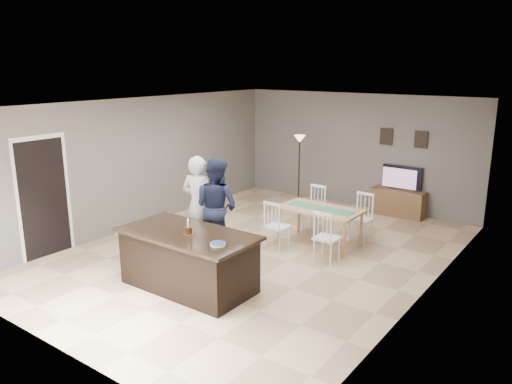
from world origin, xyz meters
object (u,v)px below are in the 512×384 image
Objects in this scene: tv_console at (398,203)px; woman at (198,204)px; floor_lamp at (299,152)px; plate_stack at (218,244)px; man at (216,207)px; birthday_cake at (188,231)px; dining_table at (320,215)px; kitchen_island at (188,260)px; television at (400,178)px.

tv_console is 4.84m from woman.
plate_stack is at bearing -70.74° from floor_lamp.
man is 7.57× the size of birthday_cake.
dining_table is (-0.04, 3.01, -0.32)m from plate_stack.
woman is 7.61× the size of birthday_cake.
kitchen_island is at bearing 143.26° from birthday_cake.
man is at bearing 131.25° from plate_stack.
man is (-1.79, -4.29, 0.02)m from television.
woman reaches higher than birthday_cake.
television is at bearing 77.99° from kitchen_island.
kitchen_island is 2.35× the size of television.
kitchen_island is 1.25× the size of floor_lamp.
woman is 1.67m from birthday_cake.
woman is 1.03× the size of floor_lamp.
plate_stack is at bearing 85.37° from television.
tv_console is at bearing 79.80° from dining_table.
tv_console is 4.62m from man.
kitchen_island is 1.65m from woman.
kitchen_island is 2.95m from dining_table.
kitchen_island is 1.24× the size of dining_table.
plate_stack is (1.68, -1.43, 0.03)m from woman.
man is at bearing 115.02° from birthday_cake.
plate_stack is 0.13× the size of floor_lamp.
dining_table is at bearing -131.28° from man.
television is 0.53× the size of floor_lamp.
television is 2.40m from floor_lamp.
dining_table is at bearing -100.64° from tv_console.
floor_lamp reaches higher than dining_table.
television is at bearing 17.58° from floor_lamp.
woman is (-0.95, 1.28, 0.44)m from kitchen_island.
tv_console is at bearing -127.87° from woman.
man reaches higher than kitchen_island.
kitchen_island is 1.79× the size of tv_console.
dining_table is (0.62, 2.91, -0.36)m from birthday_cake.
kitchen_island is 5.12m from floor_lamp.
floor_lamp is (-1.73, 2.07, 0.74)m from dining_table.
dining_table is at bearing 79.62° from television.
kitchen_island is at bearing -78.04° from floor_lamp.
tv_console is 0.57m from television.
plate_stack is 3.03m from dining_table.
birthday_cake is 5.12m from floor_lamp.
birthday_cake is (1.02, -1.33, 0.06)m from woman.
television is 0.53× the size of dining_table.
woman is at bearing -88.53° from floor_lamp.
birthday_cake is (0.65, -1.40, 0.07)m from man.
television is at bearing 90.00° from tv_console.
dining_table is 2.80m from floor_lamp.
birthday_cake is at bearing 171.32° from plate_stack.
tv_console is 0.69× the size of dining_table.
birthday_cake reaches higher than plate_stack.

